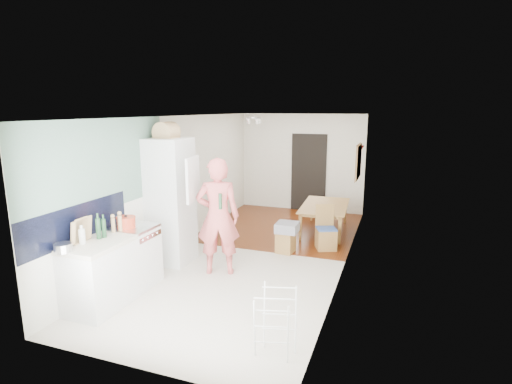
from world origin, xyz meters
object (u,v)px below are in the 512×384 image
Objects in this scene: person at (218,206)px; stool at (286,242)px; drying_rack at (276,323)px; dining_chair at (326,228)px; dining_table at (326,221)px.

person is 1.74m from stool.
person is at bearing -121.75° from stool.
person is 2.49m from drying_rack.
person is 2.32m from dining_chair.
stool is at bearing -171.40° from dining_chair.
drying_rack is at bearing 179.78° from dining_table.
dining_table is (1.26, 2.76, -0.86)m from person.
stool is at bearing 158.61° from dining_table.
drying_rack is at bearing 109.34° from person.
person reaches higher than dining_table.
stool is at bearing 87.95° from drying_rack.
drying_rack is (0.74, -3.09, 0.17)m from stool.
dining_table is at bearing 77.64° from drying_rack.
dining_table is 1.58m from stool.
drying_rack is (1.52, -1.83, -0.74)m from person.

